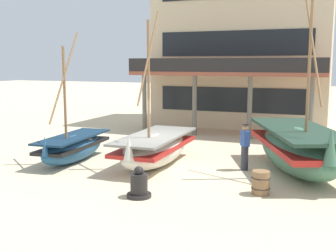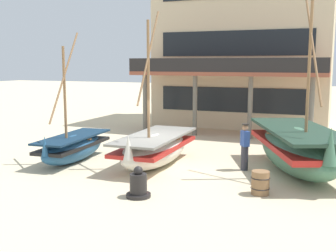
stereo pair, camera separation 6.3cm
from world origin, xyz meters
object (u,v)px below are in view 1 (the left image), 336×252
Objects in this scene: capstan_winch at (139,185)px; harbor_building_main at (245,46)px; fishing_boat_near_left at (73,147)px; fishing_boat_centre_large at (298,148)px; fishing_boat_far_right at (155,148)px; wooden_barrel at (261,183)px; fisherman_by_hull at (245,147)px.

capstan_winch is 0.09× the size of harbor_building_main.
fishing_boat_near_left is 14.32m from harbor_building_main.
fishing_boat_near_left is 0.66× the size of fishing_boat_centre_large.
fishing_boat_far_right is 8.11× the size of wooden_barrel.
fishing_boat_centre_large reaches higher than fishing_boat_near_left.
fishing_boat_centre_large is 1.33× the size of fishing_boat_far_right.
fishing_boat_centre_large is 5.16m from fishing_boat_far_right.
capstan_winch is at bearing -88.70° from harbor_building_main.
fishing_boat_centre_large is 12.96m from harbor_building_main.
fishing_boat_centre_large is 1.83m from fisherman_by_hull.
fishing_boat_far_right is 6.26× the size of capstan_winch.
fisherman_by_hull is (3.28, 0.52, 0.19)m from fishing_boat_far_right.
harbor_building_main is at bearing 91.30° from capstan_winch.
fishing_boat_far_right is at bearing -93.42° from harbor_building_main.
wooden_barrel is at bearing -25.87° from fishing_boat_far_right.
fishing_boat_centre_large is at bearing 11.69° from fisherman_by_hull.
wooden_barrel is (7.50, -1.44, -0.22)m from fishing_boat_near_left.
fishing_boat_far_right is 13.15m from harbor_building_main.
harbor_building_main is at bearing 102.03° from fisherman_by_hull.
fishing_boat_centre_large is 6.05m from capstan_winch.
capstan_winch is 3.55m from wooden_barrel.
fishing_boat_near_left is 8.42m from fishing_boat_centre_large.
fishing_boat_near_left is at bearing -168.62° from fishing_boat_far_right.
harbor_building_main is at bearing 86.58° from fishing_boat_far_right.
wooden_barrel is 0.07× the size of harbor_building_main.
harbor_building_main reaches higher than capstan_winch.
fisherman_by_hull reaches higher than capstan_winch.
fishing_boat_centre_large is at bearing 75.41° from wooden_barrel.
harbor_building_main is (-4.33, 11.53, 4.02)m from fishing_boat_centre_large.
fishing_boat_far_right is (-5.07, -0.90, -0.22)m from fishing_boat_centre_large.
fisherman_by_hull is at bearing -77.97° from harbor_building_main.
harbor_building_main is at bearing 103.76° from wooden_barrel.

